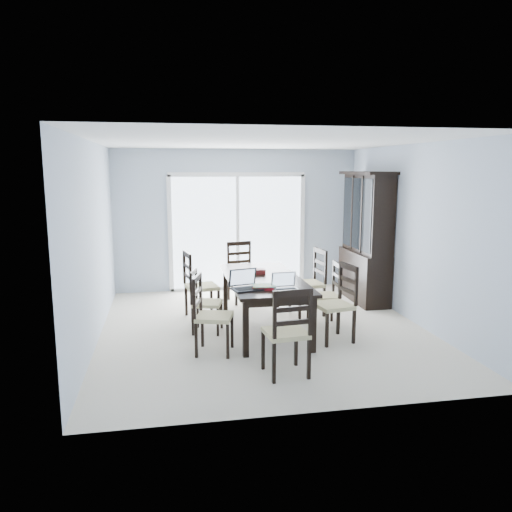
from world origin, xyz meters
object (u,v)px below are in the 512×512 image
Objects in this scene: china_hutch at (366,239)px; hot_tub at (195,253)px; chair_left_near at (206,306)px; laptop_dark at (247,285)px; game_box at (256,272)px; chair_left_far at (195,278)px; chair_right_far at (313,275)px; chair_end_near at (289,323)px; chair_end_far at (241,265)px; chair_right_near at (340,294)px; chair_right_mid at (330,287)px; dining_table at (264,283)px; chair_left_mid at (201,294)px; cell_phone at (289,291)px; laptop_silver at (287,287)px.

china_hutch reaches higher than hot_tub.
chair_left_near is 0.57m from laptop_dark.
game_box is (0.80, 1.01, 0.19)m from chair_left_near.
chair_left_far is 1.50m from laptop_dark.
chair_right_far is at bearing 143.49° from chair_left_near.
chair_left_near reaches higher than laptop_dark.
chair_end_far is (-0.00, 3.31, 0.00)m from chair_end_near.
chair_end_near is (-0.97, -1.07, -0.00)m from chair_right_near.
chair_end_near is (-1.03, -1.69, 0.05)m from chair_right_mid.
chair_right_far is 1.01× the size of chair_end_far.
dining_table is at bearing -148.29° from china_hutch.
china_hutch reaches higher than chair_right_far.
chair_left_far is 2.01m from chair_right_mid.
game_box is (-0.97, 0.87, 0.16)m from chair_right_near.
chair_right_far reaches higher than laptop_dark.
chair_left_mid is 1.38m from cell_phone.
laptop_dark is (-2.37, -1.93, -0.26)m from china_hutch.
chair_end_near is 4.44× the size of game_box.
laptop_dark reaches higher than dining_table.
laptop_silver is (-1.90, -2.05, -0.27)m from china_hutch.
chair_right_mid reaches higher than hot_tub.
chair_right_mid is at bearing 33.63° from cell_phone.
chair_left_near reaches higher than cell_phone.
chair_left_far is (-2.93, -0.55, -0.44)m from china_hutch.
china_hutch is at bearing 35.95° from cell_phone.
game_box is at bearing 79.72° from chair_right_mid.
chair_end_far is 1.39m from game_box.
chair_left_near is 1.02m from laptop_silver.
cell_phone is at bearing 139.21° from chair_right_mid.
chair_right_near is 1.00× the size of chair_end_near.
chair_left_mid is at bearing 135.41° from laptop_silver.
chair_left_near is at bearing 115.84° from chair_right_mid.
dining_table is 2.18× the size of chair_left_mid.
chair_left_near is at bearing 120.46° from chair_right_far.
chair_end_near is (0.85, -2.38, -0.01)m from chair_left_far.
chair_right_near is at bearing -41.87° from game_box.
chair_left_far is at bearing 80.11° from chair_right_far.
chair_left_far is at bearing 104.06° from chair_end_near.
chair_left_mid is 0.87m from game_box.
chair_left_mid is 0.86× the size of chair_end_far.
chair_left_mid is 0.85× the size of chair_right_far.
chair_left_mid is at bearing -6.96° from chair_left_far.
chair_right_far is 3.58× the size of laptop_silver.
chair_end_far is (-2.09, 0.38, -0.45)m from china_hutch.
dining_table is 6.66× the size of laptop_silver.
chair_left_near is 0.56× the size of hot_tub.
chair_end_far reaches higher than laptop_dark.
chair_right_near is at bearing -34.21° from dining_table.
laptop_dark is at bearing 120.64° from chair_right_mid.
chair_right_far reaches higher than cell_phone.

